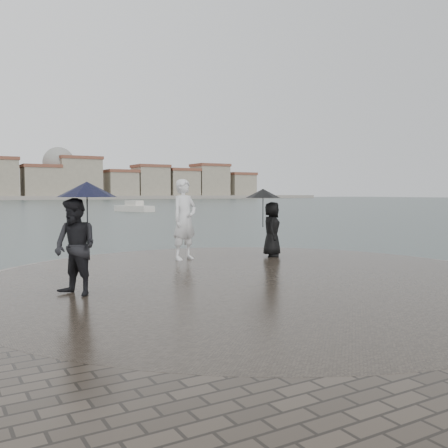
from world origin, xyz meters
TOP-DOWN VIEW (x-y plane):
  - ground at (0.00, 0.00)m, footprint 400.00×400.00m
  - kerb_ring at (0.00, 3.50)m, footprint 12.50×12.50m
  - quay_tip at (0.00, 3.50)m, footprint 11.90×11.90m
  - statue at (-0.07, 6.82)m, footprint 0.92×0.74m
  - visitor_left at (-3.78, 3.52)m, footprint 1.28×1.17m
  - visitor_right at (2.32, 6.19)m, footprint 1.21×1.08m
  - boats at (1.58, 39.03)m, footprint 29.86×25.45m

SIDE VIEW (x-z plane):
  - ground at x=0.00m, z-range 0.00..0.00m
  - kerb_ring at x=0.00m, z-range 0.00..0.32m
  - quay_tip at x=0.00m, z-range 0.00..0.36m
  - boats at x=1.58m, z-range -0.37..1.13m
  - statue at x=-0.07m, z-range 0.36..2.57m
  - visitor_right at x=2.32m, z-range 0.50..2.45m
  - visitor_left at x=-3.78m, z-range 0.47..2.51m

